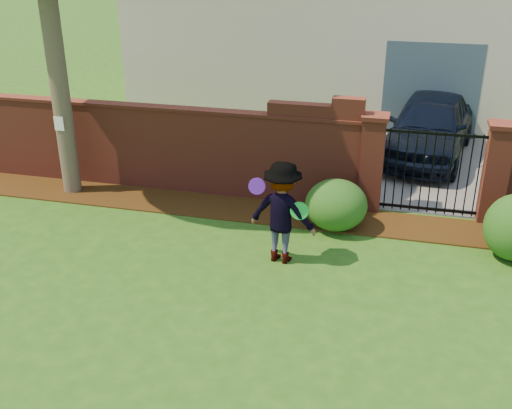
% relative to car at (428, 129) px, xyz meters
% --- Properties ---
extents(ground, '(80.00, 80.00, 0.01)m').
position_rel_car_xyz_m(ground, '(-3.46, -7.12, -0.74)').
color(ground, '#2A5715').
rests_on(ground, ground).
extents(mulch_bed, '(11.10, 1.08, 0.03)m').
position_rel_car_xyz_m(mulch_bed, '(-4.41, -3.78, -0.72)').
color(mulch_bed, '#331D09').
rests_on(mulch_bed, ground).
extents(brick_wall, '(8.70, 0.31, 2.16)m').
position_rel_car_xyz_m(brick_wall, '(-5.47, -3.12, 0.19)').
color(brick_wall, maroon).
rests_on(brick_wall, ground).
extents(pillar_left, '(0.50, 0.50, 1.88)m').
position_rel_car_xyz_m(pillar_left, '(-1.06, -3.12, 0.22)').
color(pillar_left, maroon).
rests_on(pillar_left, ground).
extents(pillar_right, '(0.50, 0.50, 1.88)m').
position_rel_car_xyz_m(pillar_right, '(1.14, -3.12, 0.22)').
color(pillar_right, maroon).
rests_on(pillar_right, ground).
extents(iron_gate, '(1.78, 0.03, 1.60)m').
position_rel_car_xyz_m(iron_gate, '(0.04, -3.12, 0.12)').
color(iron_gate, black).
rests_on(iron_gate, ground).
extents(driveway, '(3.20, 8.00, 0.01)m').
position_rel_car_xyz_m(driveway, '(0.04, 0.88, -0.73)').
color(driveway, '#65625E').
rests_on(driveway, ground).
extents(car, '(2.43, 4.56, 1.48)m').
position_rel_car_xyz_m(car, '(0.00, 0.00, 0.00)').
color(car, black).
rests_on(car, ground).
extents(paper_notice, '(0.20, 0.01, 0.28)m').
position_rel_car_xyz_m(paper_notice, '(-7.06, -3.91, 0.76)').
color(paper_notice, white).
rests_on(paper_notice, tree).
extents(shrub_left, '(1.12, 1.12, 0.91)m').
position_rel_car_xyz_m(shrub_left, '(-1.58, -4.11, -0.28)').
color(shrub_left, '#174F17').
rests_on(shrub_left, ground).
extents(man, '(1.19, 0.82, 1.70)m').
position_rel_car_xyz_m(man, '(-2.29, -5.51, 0.11)').
color(man, gray).
rests_on(man, ground).
extents(frisbee_purple, '(0.28, 0.13, 0.26)m').
position_rel_car_xyz_m(frisbee_purple, '(-2.66, -5.62, 0.58)').
color(frisbee_purple, '#5F1CB3').
rests_on(frisbee_purple, man).
extents(frisbee_green, '(0.29, 0.07, 0.29)m').
position_rel_car_xyz_m(frisbee_green, '(-1.98, -5.63, 0.24)').
color(frisbee_green, green).
rests_on(frisbee_green, man).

